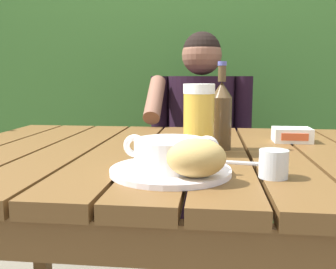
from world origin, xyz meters
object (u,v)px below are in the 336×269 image
beer_glass (199,119)px  water_glass_small (274,164)px  serving_plate (171,171)px  table_knife (223,161)px  soup_bowl (171,153)px  butter_tub (292,135)px  chair_near_diner (201,170)px  beer_bottle (221,114)px  bread_roll (196,158)px  person_eating (200,135)px

beer_glass → water_glass_small: 0.28m
serving_plate → table_knife: serving_plate is taller
soup_bowl → table_knife: soup_bowl is taller
butter_tub → chair_near_diner: bearing=112.3°
beer_glass → table_knife: beer_glass is taller
soup_bowl → beer_bottle: (0.11, 0.29, 0.06)m
bread_roll → butter_tub: bread_roll is taller
beer_glass → table_knife: (0.06, -0.10, -0.09)m
bread_roll → beer_glass: 0.28m
serving_plate → beer_bottle: beer_bottle is taller
soup_bowl → water_glass_small: bearing=-2.7°
chair_near_diner → bread_roll: size_ratio=7.75×
serving_plate → beer_bottle: (0.11, 0.29, 0.10)m
soup_bowl → chair_near_diner: bearing=88.2°
person_eating → butter_tub: 0.64m
beer_bottle → water_glass_small: (0.10, -0.30, -0.07)m
table_knife → bread_roll: bearing=-107.7°
person_eating → table_knife: person_eating is taller
beer_glass → bread_roll: bearing=-88.9°
beer_bottle → soup_bowl: bearing=-111.4°
chair_near_diner → beer_bottle: bearing=-85.1°
person_eating → serving_plate: 1.00m
chair_near_diner → bread_roll: bearing=-89.0°
soup_bowl → table_knife: size_ratio=1.26×
person_eating → bread_roll: person_eating is taller
beer_bottle → butter_tub: 0.29m
bread_roll → beer_bottle: beer_bottle is taller
chair_near_diner → beer_bottle: size_ratio=3.88×
chair_near_diner → serving_plate: size_ratio=3.69×
beer_bottle → table_knife: (0.00, -0.18, -0.10)m
chair_near_diner → table_knife: (0.08, -1.08, 0.30)m
chair_near_diner → butter_tub: bearing=-67.7°
serving_plate → soup_bowl: bearing=90.0°
soup_bowl → table_knife: (0.12, 0.11, -0.04)m
chair_near_diner → bread_roll: (0.02, -1.27, 0.34)m
bread_roll → beer_bottle: (0.06, 0.36, 0.05)m
water_glass_small → bread_roll: bearing=-160.0°
chair_near_diner → beer_bottle: (0.08, -0.91, 0.39)m
bread_roll → chair_near_diner: bearing=91.0°
chair_near_diner → beer_glass: 1.06m
person_eating → soup_bowl: 1.01m
bread_roll → table_knife: 0.20m
soup_bowl → table_knife: 0.17m
beer_glass → beer_bottle: 0.10m
beer_bottle → table_knife: bearing=-89.3°
chair_near_diner → bread_roll: chair_near_diner is taller
butter_tub → beer_bottle: bearing=-146.3°
beer_bottle → butter_tub: (0.23, 0.15, -0.08)m
serving_plate → beer_glass: bearing=76.1°
bread_roll → beer_bottle: bearing=81.1°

